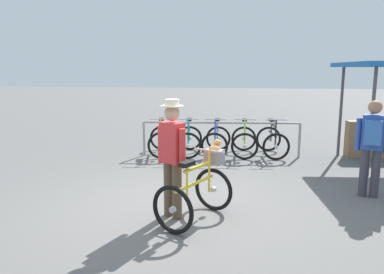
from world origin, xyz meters
TOP-DOWN VIEW (x-y plane):
  - ground_plane at (0.00, 0.00)m, footprint 80.00×80.00m
  - bike_rack_rail at (0.50, 3.57)m, footprint 3.89×0.42m
  - racked_bike_yellow at (-1.01, 3.61)m, footprint 0.87×1.23m
  - racked_bike_teal at (-0.31, 3.67)m, footprint 0.78×1.17m
  - racked_bike_blue at (0.38, 3.74)m, footprint 0.67×1.09m
  - racked_bike_lime at (1.08, 3.81)m, footprint 0.70×1.12m
  - racked_bike_black at (1.78, 3.87)m, footprint 0.79×1.16m
  - featured_bicycle at (0.49, -0.41)m, footprint 1.07×1.26m
  - person_with_featured_bike at (0.10, -0.41)m, footprint 0.45×0.37m
  - pedestrian_with_backpack at (3.20, 0.94)m, footprint 0.51×0.41m

SIDE VIEW (x-z plane):
  - ground_plane at x=0.00m, z-range 0.00..0.00m
  - racked_bike_blue at x=0.38m, z-range -0.12..0.85m
  - racked_bike_lime at x=1.08m, z-range -0.12..0.85m
  - racked_bike_black at x=1.78m, z-range -0.12..0.85m
  - racked_bike_teal at x=-0.31m, z-range -0.12..0.86m
  - racked_bike_yellow at x=-1.01m, z-range -0.12..0.86m
  - featured_bicycle at x=0.49m, z-range -0.06..1.03m
  - bike_rack_rail at x=0.50m, z-range 0.25..1.12m
  - pedestrian_with_backpack at x=3.20m, z-range 0.12..1.76m
  - person_with_featured_bike at x=0.10m, z-range 0.09..1.81m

